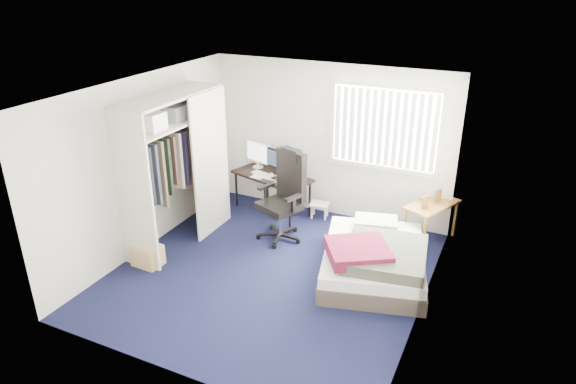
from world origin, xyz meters
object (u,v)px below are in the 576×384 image
at_px(nightstand, 432,208).
at_px(bed, 374,258).
at_px(desk, 273,172).
at_px(office_chair, 284,205).

relative_size(nightstand, bed, 0.48).
bearing_deg(nightstand, desk, -177.91).
distance_m(desk, nightstand, 2.60).
bearing_deg(office_chair, nightstand, 22.29).
height_order(office_chair, bed, office_chair).
relative_size(office_chair, bed, 0.68).
height_order(office_chair, nightstand, office_chair).
height_order(desk, bed, desk).
height_order(nightstand, bed, nightstand).
height_order(desk, office_chair, office_chair).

